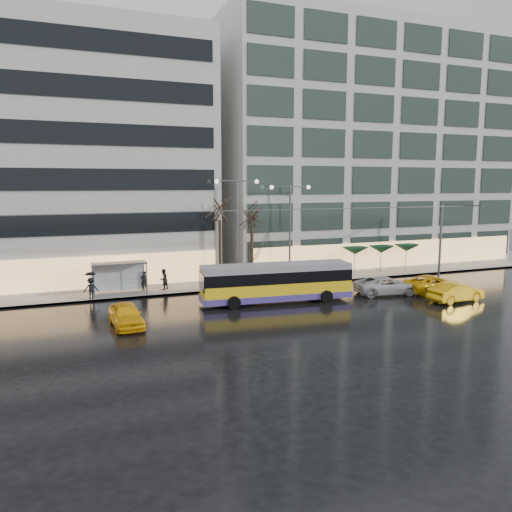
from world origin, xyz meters
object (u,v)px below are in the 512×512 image
street_lamp_near (237,217)px  taxi_a (126,315)px  trolleybus (276,284)px  bus_shelter (114,271)px

street_lamp_near → taxi_a: street_lamp_near is taller
trolleybus → taxi_a: 11.59m
trolleybus → street_lamp_near: (-0.68, 6.88, 4.57)m
bus_shelter → taxi_a: bearing=-91.5°
trolleybus → street_lamp_near: street_lamp_near is taller
trolleybus → street_lamp_near: bearing=95.6°
street_lamp_near → bus_shelter: bearing=-179.4°
taxi_a → trolleybus: bearing=9.4°
bus_shelter → street_lamp_near: bearing=0.6°
bus_shelter → street_lamp_near: size_ratio=0.47×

